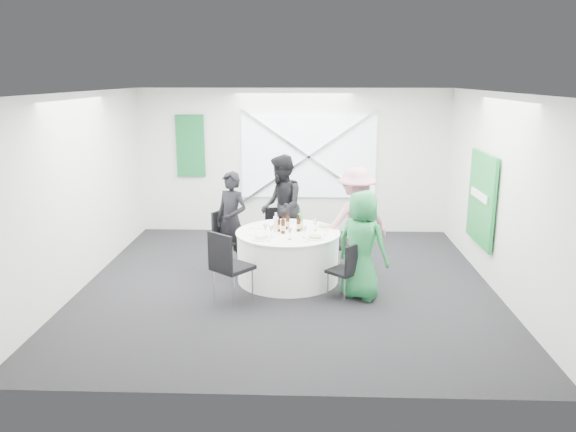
{
  "coord_description": "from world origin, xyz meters",
  "views": [
    {
      "loc": [
        0.3,
        -7.86,
        3.02
      ],
      "look_at": [
        0.0,
        0.2,
        1.0
      ],
      "focal_mm": 35.0,
      "sensor_mm": 36.0,
      "label": 1
    }
  ],
  "objects_px": {
    "person_man_back_left": "(232,220)",
    "chair_front_left": "(227,262)",
    "chair_back_left": "(226,234)",
    "chair_back_right": "(350,238)",
    "person_man_back": "(281,207)",
    "green_water_bottle": "(300,222)",
    "banquet_table": "(288,256)",
    "person_woman_pink": "(356,221)",
    "clear_water_bottle": "(276,224)",
    "person_woman_green": "(362,245)",
    "chair_front_right": "(348,267)",
    "chair_back": "(276,228)"
  },
  "relations": [
    {
      "from": "green_water_bottle",
      "to": "person_woman_pink",
      "type": "bearing_deg",
      "value": 20.64
    },
    {
      "from": "chair_back",
      "to": "chair_front_right",
      "type": "bearing_deg",
      "value": -72.53
    },
    {
      "from": "banquet_table",
      "to": "person_man_back_left",
      "type": "height_order",
      "value": "person_man_back_left"
    },
    {
      "from": "person_man_back",
      "to": "green_water_bottle",
      "type": "distance_m",
      "value": 1.09
    },
    {
      "from": "chair_back",
      "to": "chair_back_right",
      "type": "relative_size",
      "value": 0.87
    },
    {
      "from": "chair_back_left",
      "to": "chair_front_right",
      "type": "distance_m",
      "value": 2.34
    },
    {
      "from": "banquet_table",
      "to": "chair_back_left",
      "type": "xyz_separation_m",
      "value": [
        -1.03,
        0.64,
        0.15
      ]
    },
    {
      "from": "chair_back_left",
      "to": "person_woman_green",
      "type": "bearing_deg",
      "value": -90.14
    },
    {
      "from": "chair_front_left",
      "to": "person_woman_green",
      "type": "height_order",
      "value": "person_woman_green"
    },
    {
      "from": "chair_back_right",
      "to": "chair_front_left",
      "type": "height_order",
      "value": "chair_front_left"
    },
    {
      "from": "clear_water_bottle",
      "to": "person_woman_pink",
      "type": "bearing_deg",
      "value": 17.2
    },
    {
      "from": "chair_back_right",
      "to": "clear_water_bottle",
      "type": "distance_m",
      "value": 1.26
    },
    {
      "from": "person_woman_green",
      "to": "green_water_bottle",
      "type": "height_order",
      "value": "person_woman_green"
    },
    {
      "from": "banquet_table",
      "to": "person_man_back",
      "type": "bearing_deg",
      "value": 97.83
    },
    {
      "from": "banquet_table",
      "to": "chair_back",
      "type": "height_order",
      "value": "chair_back"
    },
    {
      "from": "chair_front_left",
      "to": "person_man_back_left",
      "type": "relative_size",
      "value": 0.65
    },
    {
      "from": "banquet_table",
      "to": "chair_front_right",
      "type": "distance_m",
      "value": 1.14
    },
    {
      "from": "person_man_back_left",
      "to": "chair_back",
      "type": "bearing_deg",
      "value": 75.3
    },
    {
      "from": "banquet_table",
      "to": "person_woman_green",
      "type": "xyz_separation_m",
      "value": [
        1.04,
        -0.66,
        0.38
      ]
    },
    {
      "from": "person_man_back_left",
      "to": "clear_water_bottle",
      "type": "distance_m",
      "value": 0.92
    },
    {
      "from": "banquet_table",
      "to": "green_water_bottle",
      "type": "distance_m",
      "value": 0.54
    },
    {
      "from": "person_man_back_left",
      "to": "chair_front_right",
      "type": "bearing_deg",
      "value": -5.94
    },
    {
      "from": "chair_front_right",
      "to": "person_woman_pink",
      "type": "relative_size",
      "value": 0.49
    },
    {
      "from": "chair_front_left",
      "to": "person_woman_pink",
      "type": "relative_size",
      "value": 0.61
    },
    {
      "from": "banquet_table",
      "to": "chair_back_left",
      "type": "bearing_deg",
      "value": 148.09
    },
    {
      "from": "chair_front_right",
      "to": "chair_front_left",
      "type": "relative_size",
      "value": 0.8
    },
    {
      "from": "person_man_back_left",
      "to": "chair_front_left",
      "type": "bearing_deg",
      "value": -54.22
    },
    {
      "from": "chair_back_left",
      "to": "chair_front_right",
      "type": "bearing_deg",
      "value": -94.83
    },
    {
      "from": "banquet_table",
      "to": "chair_back",
      "type": "xyz_separation_m",
      "value": [
        -0.25,
        1.21,
        0.1
      ]
    },
    {
      "from": "chair_back_left",
      "to": "chair_front_left",
      "type": "height_order",
      "value": "chair_front_left"
    },
    {
      "from": "banquet_table",
      "to": "chair_back_right",
      "type": "distance_m",
      "value": 1.07
    },
    {
      "from": "person_man_back",
      "to": "green_water_bottle",
      "type": "relative_size",
      "value": 5.54
    },
    {
      "from": "person_man_back",
      "to": "person_woman_green",
      "type": "relative_size",
      "value": 1.15
    },
    {
      "from": "chair_back_left",
      "to": "chair_back_right",
      "type": "height_order",
      "value": "chair_back_right"
    },
    {
      "from": "person_woman_green",
      "to": "green_water_bottle",
      "type": "bearing_deg",
      "value": -7.72
    },
    {
      "from": "chair_back_left",
      "to": "clear_water_bottle",
      "type": "height_order",
      "value": "clear_water_bottle"
    },
    {
      "from": "chair_back",
      "to": "person_man_back_left",
      "type": "bearing_deg",
      "value": -146.66
    },
    {
      "from": "chair_back",
      "to": "chair_front_left",
      "type": "relative_size",
      "value": 0.81
    },
    {
      "from": "person_woman_pink",
      "to": "clear_water_bottle",
      "type": "distance_m",
      "value": 1.27
    },
    {
      "from": "person_woman_pink",
      "to": "clear_water_bottle",
      "type": "xyz_separation_m",
      "value": [
        -1.22,
        -0.38,
        0.03
      ]
    },
    {
      "from": "chair_back_right",
      "to": "person_woman_green",
      "type": "height_order",
      "value": "person_woman_green"
    },
    {
      "from": "chair_back_right",
      "to": "person_man_back_left",
      "type": "xyz_separation_m",
      "value": [
        -1.88,
        0.11,
        0.23
      ]
    },
    {
      "from": "chair_back_left",
      "to": "chair_back_right",
      "type": "xyz_separation_m",
      "value": [
        1.99,
        -0.21,
        0.02
      ]
    },
    {
      "from": "person_man_back",
      "to": "clear_water_bottle",
      "type": "height_order",
      "value": "person_man_back"
    },
    {
      "from": "person_man_back",
      "to": "green_water_bottle",
      "type": "xyz_separation_m",
      "value": [
        0.34,
        -1.04,
        0.01
      ]
    },
    {
      "from": "green_water_bottle",
      "to": "chair_front_left",
      "type": "bearing_deg",
      "value": -133.22
    },
    {
      "from": "person_man_back_left",
      "to": "person_man_back",
      "type": "height_order",
      "value": "person_man_back"
    },
    {
      "from": "person_man_back_left",
      "to": "person_woman_green",
      "type": "height_order",
      "value": "person_man_back_left"
    },
    {
      "from": "banquet_table",
      "to": "chair_back_right",
      "type": "xyz_separation_m",
      "value": [
        0.96,
        0.43,
        0.17
      ]
    },
    {
      "from": "chair_front_left",
      "to": "green_water_bottle",
      "type": "xyz_separation_m",
      "value": [
        0.96,
        1.02,
        0.29
      ]
    }
  ]
}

